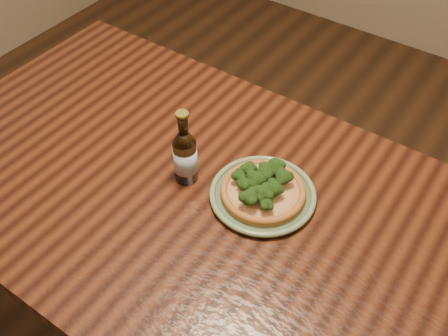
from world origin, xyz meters
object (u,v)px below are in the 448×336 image
Objects in this scene: pizza at (263,188)px; beer_bottle at (185,156)px; table at (206,219)px; plate at (263,195)px.

beer_bottle reaches higher than pizza.
pizza is (0.12, 0.08, 0.13)m from table.
pizza reaches higher than table.
pizza is 0.20m from beer_bottle.
beer_bottle is at bearing -164.43° from plate.
table is 0.19m from beer_bottle.
plate is at bearing 31.90° from table.
table is 0.19m from pizza.
beer_bottle is at bearing 163.36° from table.
plate is 0.21m from beer_bottle.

